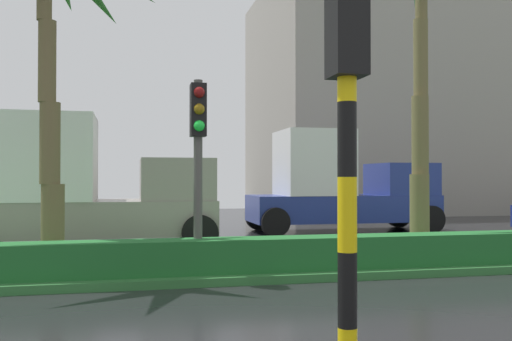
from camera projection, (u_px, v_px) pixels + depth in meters
traffic_signal_median_right at (198, 139)px, 10.17m from camera, size 0.28×0.43×3.48m
traffic_signal_foreground at (346, 93)px, 4.64m from camera, size 0.28×0.43×3.71m
box_truck_lead at (89, 189)px, 14.62m from camera, size 6.40×2.64×3.46m
box_truck_following at (340, 187)px, 19.33m from camera, size 6.40×2.64×3.46m
building_far_right at (399, 103)px, 32.34m from camera, size 15.80×11.21×12.40m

